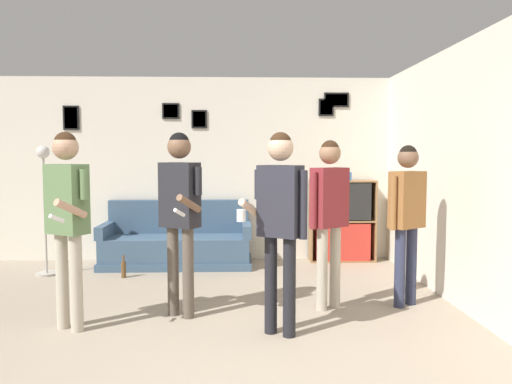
{
  "coord_description": "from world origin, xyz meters",
  "views": [
    {
      "loc": [
        0.33,
        -3.14,
        1.56
      ],
      "look_at": [
        0.5,
        2.13,
        1.17
      ],
      "focal_mm": 35.0,
      "sensor_mm": 36.0,
      "label": 1
    }
  ],
  "objects_px": {
    "person_spectator_far_right": "(407,208)",
    "person_watcher_holding_cup": "(280,210)",
    "couch": "(177,244)",
    "person_player_foreground_left": "(67,208)",
    "drinking_cup": "(349,176)",
    "bottle_on_floor": "(124,269)",
    "person_player_foreground_center": "(180,203)",
    "person_spectator_near_bookshelf": "(329,206)",
    "floor_lamp": "(44,197)",
    "bookshelf": "(342,221)"
  },
  "relations": [
    {
      "from": "couch",
      "to": "floor_lamp",
      "type": "height_order",
      "value": "floor_lamp"
    },
    {
      "from": "person_spectator_far_right",
      "to": "person_player_foreground_center",
      "type": "bearing_deg",
      "value": -173.23
    },
    {
      "from": "couch",
      "to": "floor_lamp",
      "type": "bearing_deg",
      "value": -162.04
    },
    {
      "from": "person_spectator_far_right",
      "to": "bottle_on_floor",
      "type": "xyz_separation_m",
      "value": [
        -3.19,
        1.29,
        -0.91
      ]
    },
    {
      "from": "bookshelf",
      "to": "person_watcher_holding_cup",
      "type": "height_order",
      "value": "person_watcher_holding_cup"
    },
    {
      "from": "couch",
      "to": "person_player_foreground_left",
      "type": "height_order",
      "value": "person_player_foreground_left"
    },
    {
      "from": "person_player_foreground_center",
      "to": "couch",
      "type": "bearing_deg",
      "value": 97.89
    },
    {
      "from": "person_watcher_holding_cup",
      "to": "drinking_cup",
      "type": "relative_size",
      "value": 14.91
    },
    {
      "from": "person_spectator_near_bookshelf",
      "to": "drinking_cup",
      "type": "distance_m",
      "value": 2.38
    },
    {
      "from": "person_player_foreground_center",
      "to": "person_watcher_holding_cup",
      "type": "xyz_separation_m",
      "value": [
        0.92,
        -0.53,
        -0.01
      ]
    },
    {
      "from": "person_spectator_far_right",
      "to": "person_watcher_holding_cup",
      "type": "bearing_deg",
      "value": -149.72
    },
    {
      "from": "person_player_foreground_left",
      "to": "person_player_foreground_center",
      "type": "bearing_deg",
      "value": 19.57
    },
    {
      "from": "drinking_cup",
      "to": "bottle_on_floor",
      "type": "bearing_deg",
      "value": -163.47
    },
    {
      "from": "person_player_foreground_left",
      "to": "person_spectator_near_bookshelf",
      "type": "bearing_deg",
      "value": 12.52
    },
    {
      "from": "couch",
      "to": "drinking_cup",
      "type": "height_order",
      "value": "drinking_cup"
    },
    {
      "from": "person_player_foreground_left",
      "to": "person_spectator_near_bookshelf",
      "type": "distance_m",
      "value": 2.48
    },
    {
      "from": "drinking_cup",
      "to": "bookshelf",
      "type": "bearing_deg",
      "value": -179.45
    },
    {
      "from": "person_spectator_near_bookshelf",
      "to": "person_player_foreground_left",
      "type": "bearing_deg",
      "value": -167.48
    },
    {
      "from": "couch",
      "to": "person_spectator_near_bookshelf",
      "type": "height_order",
      "value": "person_spectator_near_bookshelf"
    },
    {
      "from": "person_player_foreground_center",
      "to": "person_spectator_near_bookshelf",
      "type": "distance_m",
      "value": 1.49
    },
    {
      "from": "person_player_foreground_left",
      "to": "drinking_cup",
      "type": "xyz_separation_m",
      "value": [
        3.12,
        2.81,
        0.16
      ]
    },
    {
      "from": "floor_lamp",
      "to": "bookshelf",
      "type": "bearing_deg",
      "value": 10.18
    },
    {
      "from": "person_player_foreground_center",
      "to": "drinking_cup",
      "type": "relative_size",
      "value": 15.07
    },
    {
      "from": "person_spectator_near_bookshelf",
      "to": "floor_lamp",
      "type": "bearing_deg",
      "value": 155.7
    },
    {
      "from": "couch",
      "to": "drinking_cup",
      "type": "relative_size",
      "value": 17.79
    },
    {
      "from": "bookshelf",
      "to": "person_player_foreground_left",
      "type": "bearing_deg",
      "value": -137.17
    },
    {
      "from": "person_spectator_far_right",
      "to": "bottle_on_floor",
      "type": "distance_m",
      "value": 3.56
    },
    {
      "from": "person_spectator_near_bookshelf",
      "to": "person_spectator_far_right",
      "type": "relative_size",
      "value": 1.03
    },
    {
      "from": "person_spectator_far_right",
      "to": "drinking_cup",
      "type": "xyz_separation_m",
      "value": [
        -0.12,
        2.2,
        0.23
      ]
    },
    {
      "from": "drinking_cup",
      "to": "person_spectator_far_right",
      "type": "bearing_deg",
      "value": -86.94
    },
    {
      "from": "person_player_foreground_left",
      "to": "person_spectator_far_right",
      "type": "xyz_separation_m",
      "value": [
        3.24,
        0.61,
        -0.08
      ]
    },
    {
      "from": "person_player_foreground_left",
      "to": "bottle_on_floor",
      "type": "height_order",
      "value": "person_player_foreground_left"
    },
    {
      "from": "person_watcher_holding_cup",
      "to": "person_spectator_far_right",
      "type": "relative_size",
      "value": 1.06
    },
    {
      "from": "person_player_foreground_left",
      "to": "person_watcher_holding_cup",
      "type": "distance_m",
      "value": 1.88
    },
    {
      "from": "person_player_foreground_left",
      "to": "person_spectator_far_right",
      "type": "height_order",
      "value": "person_player_foreground_left"
    },
    {
      "from": "couch",
      "to": "bottle_on_floor",
      "type": "bearing_deg",
      "value": -129.48
    },
    {
      "from": "bookshelf",
      "to": "bottle_on_floor",
      "type": "height_order",
      "value": "bookshelf"
    },
    {
      "from": "floor_lamp",
      "to": "drinking_cup",
      "type": "bearing_deg",
      "value": 9.97
    },
    {
      "from": "bookshelf",
      "to": "person_player_foreground_left",
      "type": "distance_m",
      "value": 4.16
    },
    {
      "from": "couch",
      "to": "floor_lamp",
      "type": "distance_m",
      "value": 1.86
    },
    {
      "from": "person_watcher_holding_cup",
      "to": "person_player_foreground_left",
      "type": "bearing_deg",
      "value": 174.17
    },
    {
      "from": "floor_lamp",
      "to": "person_watcher_holding_cup",
      "type": "relative_size",
      "value": 0.96
    },
    {
      "from": "couch",
      "to": "person_player_foreground_left",
      "type": "xyz_separation_m",
      "value": [
        -0.63,
        -2.61,
        0.8
      ]
    },
    {
      "from": "person_player_foreground_center",
      "to": "drinking_cup",
      "type": "height_order",
      "value": "person_player_foreground_center"
    },
    {
      "from": "couch",
      "to": "drinking_cup",
      "type": "distance_m",
      "value": 2.67
    },
    {
      "from": "person_watcher_holding_cup",
      "to": "person_player_foreground_center",
      "type": "bearing_deg",
      "value": 150.08
    },
    {
      "from": "bookshelf",
      "to": "floor_lamp",
      "type": "bearing_deg",
      "value": -169.82
    },
    {
      "from": "person_spectator_near_bookshelf",
      "to": "bookshelf",
      "type": "bearing_deg",
      "value": 75.06
    },
    {
      "from": "person_spectator_far_right",
      "to": "bottle_on_floor",
      "type": "height_order",
      "value": "person_spectator_far_right"
    },
    {
      "from": "person_player_foreground_left",
      "to": "couch",
      "type": "bearing_deg",
      "value": 76.38
    }
  ]
}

